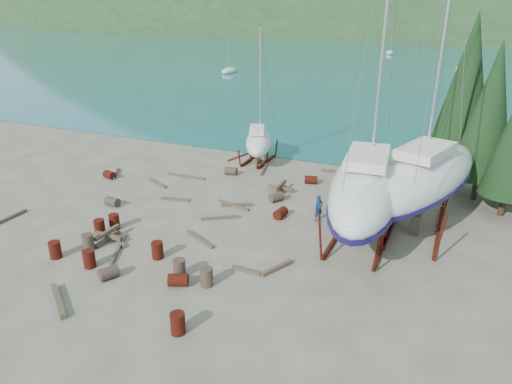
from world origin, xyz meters
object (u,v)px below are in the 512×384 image
at_px(large_sailboat_far, 423,177).
at_px(worker, 319,208).
at_px(large_sailboat_near, 367,184).
at_px(small_sailboat_shore, 259,141).

bearing_deg(large_sailboat_far, worker, -149.30).
xyz_separation_m(large_sailboat_near, worker, (-2.78, 0.92, -2.29)).
bearing_deg(large_sailboat_far, large_sailboat_near, -122.02).
xyz_separation_m(large_sailboat_far, small_sailboat_shore, (-12.92, 7.33, -1.42)).
bearing_deg(small_sailboat_shore, large_sailboat_near, -64.04).
bearing_deg(large_sailboat_near, large_sailboat_far, 35.16).
xyz_separation_m(large_sailboat_near, small_sailboat_shore, (-10.38, 9.50, -1.38)).
bearing_deg(large_sailboat_near, small_sailboat_shore, 132.29).
bearing_deg(worker, small_sailboat_shore, 73.43).
height_order(large_sailboat_far, worker, large_sailboat_far).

